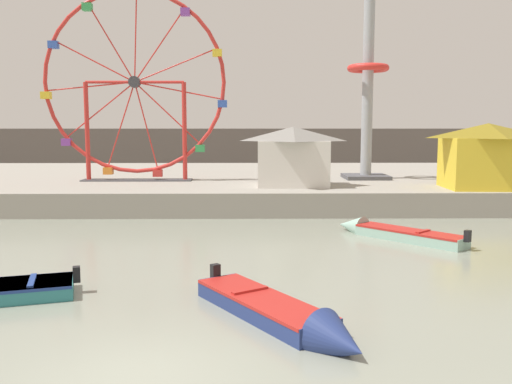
{
  "coord_description": "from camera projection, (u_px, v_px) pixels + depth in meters",
  "views": [
    {
      "loc": [
        2.13,
        -9.85,
        4.65
      ],
      "look_at": [
        2.4,
        11.26,
        2.13
      ],
      "focal_mm": 38.64,
      "sensor_mm": 36.0,
      "label": 1
    }
  ],
  "objects": [
    {
      "name": "carnival_booth_white_ticket",
      "position": [
        293.0,
        155.0,
        31.25
      ],
      "size": [
        4.47,
        3.7,
        3.35
      ],
      "rotation": [
        0.0,
        0.0,
        -0.04
      ],
      "color": "silver",
      "rests_on": "quay_promenade"
    },
    {
      "name": "drop_tower_steel_tower",
      "position": [
        368.0,
        92.0,
        35.15
      ],
      "size": [
        2.8,
        2.8,
        12.19
      ],
      "color": "#999EA3",
      "rests_on": "quay_promenade"
    },
    {
      "name": "motorboat_seafoam",
      "position": [
        390.0,
        232.0,
        23.14
      ],
      "size": [
        4.76,
        5.11,
        1.06
      ],
      "rotation": [
        0.0,
        0.0,
        2.31
      ],
      "color": "#93BCAD",
      "rests_on": "ground_plane"
    },
    {
      "name": "ferris_wheel_red_frame",
      "position": [
        135.0,
        86.0,
        33.67
      ],
      "size": [
        11.36,
        1.2,
        11.64
      ],
      "color": "red",
      "rests_on": "quay_promenade"
    },
    {
      "name": "quay_promenade",
      "position": [
        219.0,
        183.0,
        39.45
      ],
      "size": [
        110.0,
        23.5,
        1.29
      ],
      "primitive_type": "cube",
      "color": "gray",
      "rests_on": "ground_plane"
    },
    {
      "name": "carnival_booth_yellow_awning",
      "position": [
        487.0,
        155.0,
        29.91
      ],
      "size": [
        5.0,
        4.08,
        3.54
      ],
      "rotation": [
        0.0,
        0.0,
        -0.06
      ],
      "color": "yellow",
      "rests_on": "quay_promenade"
    },
    {
      "name": "ground_plane",
      "position": [
        136.0,
        376.0,
        10.31
      ],
      "size": [
        240.0,
        240.0,
        0.0
      ],
      "primitive_type": "plane",
      "color": "gray"
    },
    {
      "name": "motorboat_navy_blue",
      "position": [
        287.0,
        317.0,
        12.82
      ],
      "size": [
        4.12,
        5.47,
        1.15
      ],
      "rotation": [
        0.0,
        0.0,
        5.29
      ],
      "color": "navy",
      "rests_on": "ground_plane"
    },
    {
      "name": "distant_town_skyline",
      "position": [
        231.0,
        147.0,
        66.15
      ],
      "size": [
        140.0,
        3.0,
        4.4
      ],
      "primitive_type": "cube",
      "color": "#564C47",
      "rests_on": "ground_plane"
    }
  ]
}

